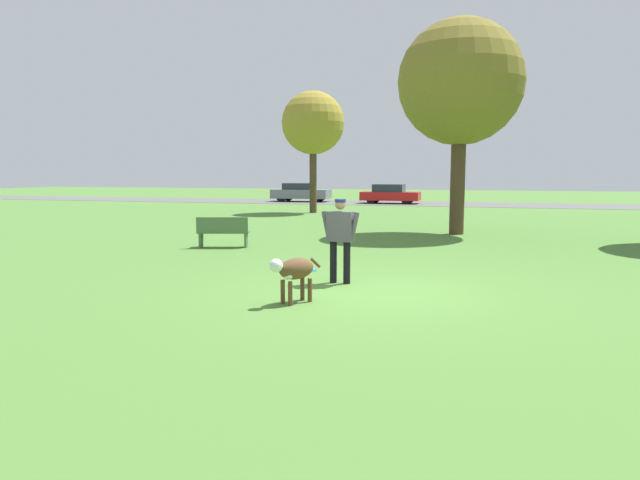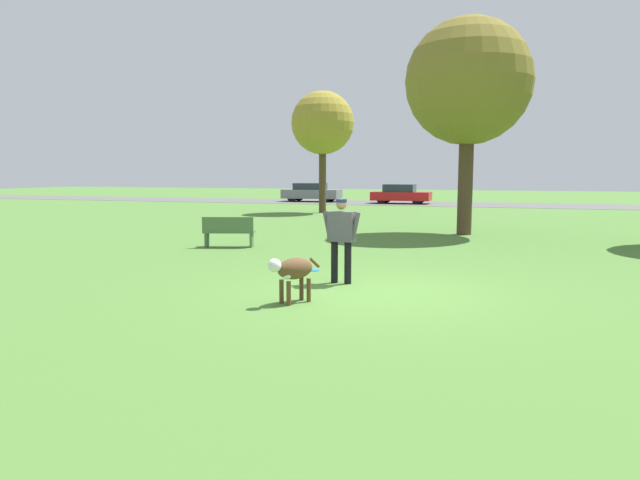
% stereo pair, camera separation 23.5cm
% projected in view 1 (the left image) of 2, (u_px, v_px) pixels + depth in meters
% --- Properties ---
extents(ground_plane, '(120.00, 120.00, 0.00)m').
position_uv_depth(ground_plane, '(371.00, 291.00, 9.82)').
color(ground_plane, '#4C7A33').
extents(far_road_strip, '(120.00, 6.00, 0.01)m').
position_uv_depth(far_road_strip, '(461.00, 204.00, 36.95)').
color(far_road_strip, '#5B5B59').
rests_on(far_road_strip, ground_plane).
extents(person, '(0.74, 0.25, 1.56)m').
position_uv_depth(person, '(340.00, 234.00, 10.46)').
color(person, black).
rests_on(person, ground_plane).
extents(dog, '(0.66, 0.92, 0.74)m').
position_uv_depth(dog, '(294.00, 270.00, 8.88)').
color(dog, brown).
rests_on(dog, ground_plane).
extents(frisbee, '(0.24, 0.24, 0.02)m').
position_uv_depth(frisbee, '(311.00, 270.00, 11.92)').
color(frisbee, '#268CE5').
rests_on(frisbee, ground_plane).
extents(tree_far_left, '(3.17, 3.17, 6.13)m').
position_uv_depth(tree_far_left, '(313.00, 124.00, 28.70)').
color(tree_far_left, '#4C3826').
rests_on(tree_far_left, ground_plane).
extents(tree_mid_center, '(4.06, 4.06, 6.99)m').
position_uv_depth(tree_mid_center, '(460.00, 83.00, 18.46)').
color(tree_mid_center, '#4C3826').
rests_on(tree_mid_center, ground_plane).
extents(parked_car_grey, '(4.11, 1.96, 1.31)m').
position_uv_depth(parked_car_grey, '(301.00, 192.00, 40.28)').
color(parked_car_grey, slate).
rests_on(parked_car_grey, ground_plane).
extents(parked_car_red, '(3.85, 1.79, 1.28)m').
position_uv_depth(parked_car_red, '(390.00, 194.00, 37.82)').
color(parked_car_red, red).
rests_on(parked_car_red, ground_plane).
extents(park_bench, '(1.46, 0.79, 0.84)m').
position_uv_depth(park_bench, '(223.00, 231.00, 15.56)').
color(park_bench, '#4C6B42').
rests_on(park_bench, ground_plane).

